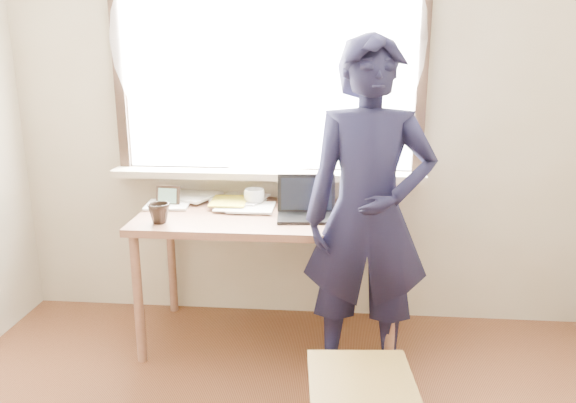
# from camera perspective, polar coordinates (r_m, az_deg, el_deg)

# --- Properties ---
(room_shell) EXTENTS (3.52, 4.02, 2.61)m
(room_shell) POSITION_cam_1_polar(r_m,az_deg,el_deg) (1.55, -3.79, 14.80)
(room_shell) COLOR #BCB197
(room_shell) RESTS_ON ground
(desk) EXTENTS (1.43, 0.71, 0.77)m
(desk) POSITION_cam_1_polar(r_m,az_deg,el_deg) (3.13, -1.97, -2.62)
(desk) COLOR brown
(desk) RESTS_ON ground
(laptop) EXTENTS (0.34, 0.28, 0.22)m
(laptop) POSITION_cam_1_polar(r_m,az_deg,el_deg) (3.04, 1.90, -0.58)
(laptop) COLOR black
(laptop) RESTS_ON desk
(mug_white) EXTENTS (0.17, 0.17, 0.10)m
(mug_white) POSITION_cam_1_polar(r_m,az_deg,el_deg) (3.27, -3.43, 0.45)
(mug_white) COLOR white
(mug_white) RESTS_ON desk
(mug_dark) EXTENTS (0.15, 0.15, 0.11)m
(mug_dark) POSITION_cam_1_polar(r_m,az_deg,el_deg) (3.00, -12.96, -1.17)
(mug_dark) COLOR black
(mug_dark) RESTS_ON desk
(mouse) EXTENTS (0.08, 0.06, 0.03)m
(mouse) POSITION_cam_1_polar(r_m,az_deg,el_deg) (2.99, 6.60, -1.70)
(mouse) COLOR black
(mouse) RESTS_ON desk
(desk_clutter) EXTENTS (0.81, 0.49, 0.03)m
(desk_clutter) POSITION_cam_1_polar(r_m,az_deg,el_deg) (3.36, -7.62, 0.20)
(desk_clutter) COLOR white
(desk_clutter) RESTS_ON desk
(book_a) EXTENTS (0.21, 0.27, 0.02)m
(book_a) POSITION_cam_1_polar(r_m,az_deg,el_deg) (3.34, -7.04, 0.04)
(book_a) COLOR white
(book_a) RESTS_ON desk
(book_b) EXTENTS (0.21, 0.25, 0.02)m
(book_b) POSITION_cam_1_polar(r_m,az_deg,el_deg) (3.35, 6.09, 0.07)
(book_b) COLOR white
(book_b) RESTS_ON desk
(picture_frame) EXTENTS (0.14, 0.03, 0.11)m
(picture_frame) POSITION_cam_1_polar(r_m,az_deg,el_deg) (3.31, -12.08, 0.46)
(picture_frame) COLOR black
(picture_frame) RESTS_ON desk
(work_chair) EXTENTS (0.44, 0.42, 0.42)m
(work_chair) POSITION_cam_1_polar(r_m,az_deg,el_deg) (2.34, 7.36, -18.49)
(work_chair) COLOR brown
(work_chair) RESTS_ON ground
(person) EXTENTS (0.64, 0.42, 1.72)m
(person) POSITION_cam_1_polar(r_m,az_deg,el_deg) (2.75, 8.16, -1.50)
(person) COLOR black
(person) RESTS_ON ground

